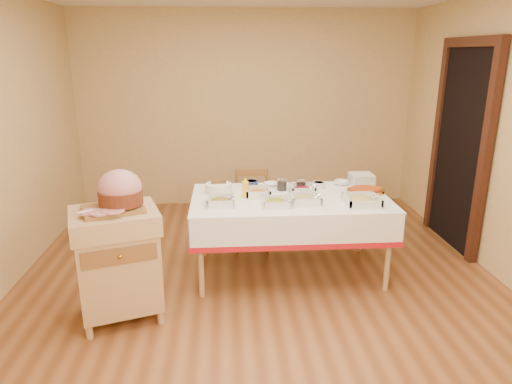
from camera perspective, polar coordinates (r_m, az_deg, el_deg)
room_shell at (r=3.79m, az=0.58°, el=5.70°), size 5.00×5.00×5.00m
doorway at (r=5.32m, az=24.25°, el=5.43°), size 0.09×1.10×2.20m
dining_table at (r=4.29m, az=4.23°, el=-2.69°), size 1.82×1.02×0.76m
butcher_cart at (r=3.74m, az=-16.89°, el=-7.93°), size 0.77×0.70×0.90m
dining_chair at (r=4.93m, az=-0.52°, el=-2.03°), size 0.40×0.38×0.84m
ham_on_board at (r=3.58m, az=-16.73°, el=-0.08°), size 0.46×0.44×0.31m
serving_dish_a at (r=4.02m, az=-4.45°, el=-1.14°), size 0.25×0.24×0.11m
serving_dish_b at (r=3.99m, az=2.50°, el=-1.27°), size 0.23×0.23×0.10m
serving_dish_c at (r=4.09m, az=6.18°, el=-0.86°), size 0.26×0.26×0.11m
serving_dish_d at (r=4.13m, az=13.10°, el=-1.01°), size 0.29×0.29×0.11m
serving_dish_e at (r=4.25m, az=0.24°, el=-0.06°), size 0.24×0.23×0.11m
serving_dish_f at (r=4.38m, az=5.80°, el=0.36°), size 0.24×0.23×0.11m
small_bowl_left at (r=4.47m, az=-3.98°, el=0.70°), size 0.11×0.11×0.05m
small_bowl_mid at (r=4.57m, az=-0.55°, el=1.12°), size 0.13×0.13×0.06m
small_bowl_right at (r=4.55m, az=7.83°, el=0.91°), size 0.12×0.12×0.06m
bowl_white_imported at (r=4.59m, az=1.88°, el=0.98°), size 0.16×0.16×0.03m
bowl_small_imported at (r=4.70m, az=10.61°, el=1.15°), size 0.19×0.19×0.05m
preserve_jar_left at (r=4.44m, az=3.25°, el=0.95°), size 0.10×0.10×0.13m
preserve_jar_right at (r=4.45m, az=5.64°, el=0.90°), size 0.10×0.10×0.12m
mustard_bottle at (r=4.21m, az=-1.33°, el=0.47°), size 0.06×0.06×0.19m
bread_basket at (r=4.37m, az=-4.70°, el=0.52°), size 0.25×0.25×0.11m
plate_stack at (r=4.75m, az=13.03°, el=1.58°), size 0.22×0.22×0.11m
brass_platter at (r=4.48m, az=13.52°, el=0.17°), size 0.37×0.26×0.05m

